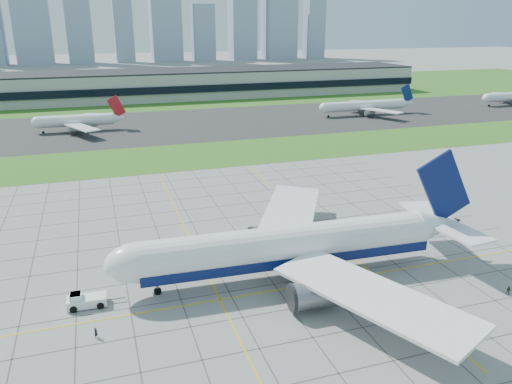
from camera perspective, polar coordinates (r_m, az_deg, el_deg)
ground at (r=86.56m, az=2.08°, el=-10.50°), size 1400.00×1400.00×0.00m
grass_median at (r=168.29m, az=-8.53°, el=4.03°), size 700.00×35.00×0.04m
asphalt_taxiway at (r=221.42m, az=-11.03°, el=7.45°), size 700.00×75.00×0.04m
grass_far at (r=329.53m, az=-13.62°, el=10.92°), size 700.00×145.00×0.04m
apron_markings at (r=95.95m, az=0.03°, el=-7.37°), size 120.00×130.00×0.03m
terminal at (r=309.77m, az=-5.76°, el=12.34°), size 260.00×43.00×15.80m
city_skyline at (r=591.23m, az=-17.44°, el=19.64°), size 523.00×32.40×160.00m
airliner at (r=86.76m, az=4.05°, el=-6.20°), size 66.66×67.47×20.97m
pushback_tug at (r=84.33m, az=-18.97°, el=-11.62°), size 8.82×3.29×2.44m
crew_near at (r=76.51m, az=-17.81°, el=-15.09°), size 0.70×0.71×1.65m
crew_far at (r=92.88m, az=26.91°, el=-10.01°), size 0.93×0.96×1.55m
distant_jet_1 at (r=217.77m, az=-19.71°, el=7.71°), size 34.67×42.66×14.08m
distant_jet_2 at (r=248.60m, az=12.37°, el=9.63°), size 48.20×42.66×14.08m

